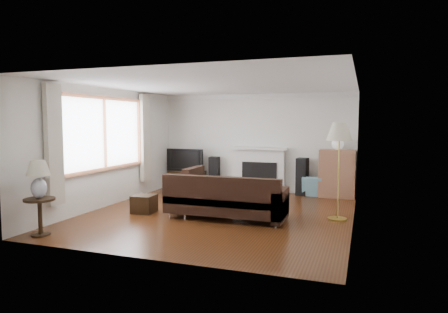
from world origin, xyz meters
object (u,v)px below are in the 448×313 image
(bookshelf, at_px, (337,174))
(sectional_sofa, at_px, (226,198))
(floor_lamp, at_px, (338,172))
(tv_stand, at_px, (187,180))
(coffee_table, at_px, (246,195))
(side_table, at_px, (40,217))

(bookshelf, relative_size, sectional_sofa, 0.47)
(floor_lamp, bearing_deg, tv_stand, 151.21)
(coffee_table, height_order, side_table, side_table)
(tv_stand, relative_size, bookshelf, 0.85)
(tv_stand, bearing_deg, coffee_table, -35.16)
(tv_stand, height_order, floor_lamp, floor_lamp)
(tv_stand, relative_size, side_table, 1.62)
(bookshelf, relative_size, side_table, 1.91)
(side_table, bearing_deg, tv_stand, 86.30)
(tv_stand, height_order, side_table, side_table)
(bookshelf, relative_size, floor_lamp, 0.64)
(coffee_table, distance_m, floor_lamp, 2.22)
(coffee_table, bearing_deg, floor_lamp, -45.13)
(sectional_sofa, height_order, floor_lamp, floor_lamp)
(side_table, bearing_deg, sectional_sofa, 40.10)
(bookshelf, relative_size, coffee_table, 1.12)
(sectional_sofa, bearing_deg, tv_stand, 126.65)
(side_table, bearing_deg, coffee_table, 54.48)
(bookshelf, bearing_deg, tv_stand, -179.65)
(coffee_table, relative_size, floor_lamp, 0.57)
(bookshelf, height_order, floor_lamp, floor_lamp)
(tv_stand, xyz_separation_m, sectional_sofa, (2.09, -2.82, 0.15))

